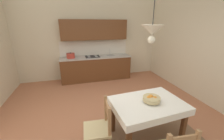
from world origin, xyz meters
TOP-DOWN VIEW (x-y plane):
  - ground_plane at (0.00, 0.00)m, footprint 5.87×6.15m
  - wall_back at (0.00, 2.84)m, footprint 5.87×0.12m
  - wall_right at (2.70, 0.00)m, footprint 0.12×6.15m
  - area_rug at (0.50, -0.79)m, footprint 2.10×1.60m
  - kitchen_cabinetry at (0.10, 2.50)m, footprint 2.59×0.63m
  - dining_table at (0.50, -0.69)m, footprint 1.30×0.96m
  - dining_chair_tv_side at (-0.39, -0.75)m, footprint 0.45×0.45m
  - fruit_bowl at (0.56, -0.70)m, footprint 0.30×0.30m
  - pendant_lamp at (0.42, -0.76)m, footprint 0.32×0.32m

SIDE VIEW (x-z plane):
  - ground_plane at x=0.00m, z-range -0.10..0.00m
  - area_rug at x=0.50m, z-range 0.00..0.01m
  - dining_chair_tv_side at x=-0.39m, z-range -0.02..0.91m
  - dining_table at x=0.50m, z-range 0.23..0.99m
  - fruit_bowl at x=0.56m, z-range 0.75..0.87m
  - kitchen_cabinetry at x=0.10m, z-range -0.24..1.96m
  - pendant_lamp at x=0.42m, z-range 1.57..2.37m
  - wall_back at x=0.00m, z-range 0.00..3.99m
  - wall_right at x=2.70m, z-range 0.00..3.99m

